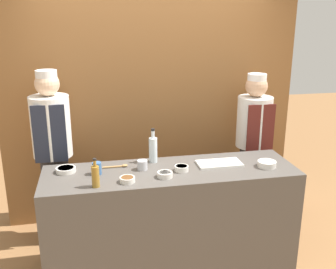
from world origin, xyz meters
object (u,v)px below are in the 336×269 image
(sauce_bowl_purple, at_px, (66,170))
(sauce_bowl_white, at_px, (165,174))
(cutting_board, at_px, (219,163))
(chef_right, at_px, (253,144))
(bottle_clear, at_px, (153,149))
(cup_blue, at_px, (97,168))
(wooden_spoon, at_px, (118,166))
(sauce_bowl_green, at_px, (267,164))
(cup_steel, at_px, (142,165))
(sauce_bowl_red, at_px, (181,168))
(sauce_bowl_brown, at_px, (127,179))
(bottle_vinegar, at_px, (95,176))
(chef_left, at_px, (53,152))

(sauce_bowl_purple, distance_m, sauce_bowl_white, 0.85)
(cutting_board, xyz_separation_m, chef_right, (0.58, 0.61, -0.05))
(bottle_clear, xyz_separation_m, cup_blue, (-0.50, -0.19, -0.07))
(sauce_bowl_white, relative_size, cutting_board, 0.32)
(sauce_bowl_purple, relative_size, wooden_spoon, 0.76)
(sauce_bowl_green, relative_size, cup_blue, 1.54)
(cup_steel, bearing_deg, cup_blue, -176.15)
(cup_blue, bearing_deg, sauce_bowl_green, -4.88)
(sauce_bowl_red, relative_size, sauce_bowl_brown, 0.96)
(sauce_bowl_purple, distance_m, sauce_bowl_brown, 0.58)
(bottle_vinegar, height_order, chef_right, chef_right)
(bottle_clear, relative_size, chef_left, 0.18)
(sauce_bowl_white, relative_size, wooden_spoon, 0.58)
(bottle_vinegar, height_order, bottle_clear, bottle_clear)
(sauce_bowl_white, distance_m, cutting_board, 0.56)
(sauce_bowl_brown, bearing_deg, chef_left, 127.42)
(sauce_bowl_brown, distance_m, chef_right, 1.64)
(sauce_bowl_green, bearing_deg, chef_right, 75.84)
(sauce_bowl_red, height_order, sauce_bowl_green, sauce_bowl_green)
(sauce_bowl_green, height_order, cup_blue, cup_blue)
(sauce_bowl_white, distance_m, wooden_spoon, 0.46)
(bottle_clear, bearing_deg, wooden_spoon, -167.40)
(chef_left, distance_m, chef_right, 2.05)
(wooden_spoon, height_order, chef_right, chef_right)
(sauce_bowl_purple, xyz_separation_m, sauce_bowl_brown, (0.49, -0.31, 0.00))
(cutting_board, height_order, cup_steel, cup_steel)
(cutting_board, distance_m, cup_blue, 1.07)
(sauce_bowl_red, bearing_deg, sauce_bowl_white, -148.18)
(sauce_bowl_white, xyz_separation_m, bottle_vinegar, (-0.56, -0.08, 0.07))
(sauce_bowl_green, relative_size, cup_steel, 1.83)
(sauce_bowl_red, distance_m, sauce_bowl_purple, 0.98)
(chef_right, bearing_deg, cup_blue, -159.45)
(sauce_bowl_red, xyz_separation_m, bottle_vinegar, (-0.72, -0.18, 0.06))
(sauce_bowl_red, xyz_separation_m, chef_right, (0.94, 0.69, -0.07))
(sauce_bowl_purple, relative_size, sauce_bowl_green, 1.03)
(bottle_clear, height_order, cup_steel, bottle_clear)
(sauce_bowl_green, bearing_deg, cup_blue, 175.12)
(cup_blue, bearing_deg, chef_left, 123.06)
(sauce_bowl_white, xyz_separation_m, wooden_spoon, (-0.36, 0.29, -0.01))
(sauce_bowl_green, relative_size, chef_left, 0.09)
(chef_left, bearing_deg, sauce_bowl_brown, -52.58)
(cutting_board, distance_m, cup_steel, 0.69)
(sauce_bowl_brown, xyz_separation_m, cup_blue, (-0.23, 0.21, 0.03))
(cup_steel, relative_size, wooden_spoon, 0.40)
(cup_steel, bearing_deg, chef_right, 25.10)
(sauce_bowl_brown, height_order, cutting_board, sauce_bowl_brown)
(bottle_clear, height_order, cup_blue, bottle_clear)
(sauce_bowl_red, relative_size, bottle_clear, 0.38)
(chef_right, bearing_deg, sauce_bowl_white, -144.38)
(cutting_board, relative_size, chef_left, 0.23)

